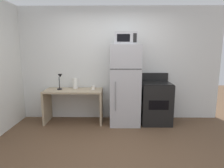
% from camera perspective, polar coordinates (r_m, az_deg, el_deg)
% --- Properties ---
extents(ground_plane, '(12.00, 12.00, 0.00)m').
position_cam_1_polar(ground_plane, '(3.20, 0.07, -20.23)').
color(ground_plane, brown).
extents(wall_back_white, '(5.00, 0.10, 2.60)m').
position_cam_1_polar(wall_back_white, '(4.47, 0.30, 6.05)').
color(wall_back_white, silver).
rests_on(wall_back_white, ground).
extents(desk, '(1.28, 0.55, 0.75)m').
position_cam_1_polar(desk, '(4.35, -11.44, -4.52)').
color(desk, tan).
rests_on(desk, ground).
extents(desk_lamp, '(0.14, 0.12, 0.35)m').
position_cam_1_polar(desk_lamp, '(4.36, -15.48, 1.47)').
color(desk_lamp, black).
rests_on(desk_lamp, desk).
extents(paper_towel_roll, '(0.11, 0.11, 0.24)m').
position_cam_1_polar(paper_towel_roll, '(4.42, -11.06, 0.19)').
color(paper_towel_roll, white).
rests_on(paper_towel_roll, desk).
extents(coffee_mug, '(0.08, 0.08, 0.09)m').
position_cam_1_polar(coffee_mug, '(4.20, -5.75, -1.18)').
color(coffee_mug, white).
rests_on(coffee_mug, desk).
extents(refrigerator, '(0.65, 0.67, 1.74)m').
position_cam_1_polar(refrigerator, '(4.14, 3.90, -0.32)').
color(refrigerator, '#B7B7BC').
rests_on(refrigerator, ground).
extents(microwave, '(0.46, 0.35, 0.26)m').
position_cam_1_polar(microwave, '(4.06, 4.09, 13.61)').
color(microwave, '#B7B7BC').
rests_on(microwave, refrigerator).
extents(oven_range, '(0.65, 0.61, 1.10)m').
position_cam_1_polar(oven_range, '(4.35, 13.02, -5.48)').
color(oven_range, black).
rests_on(oven_range, ground).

